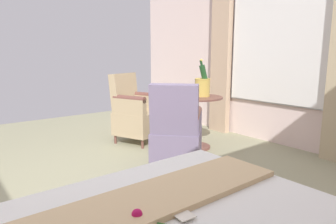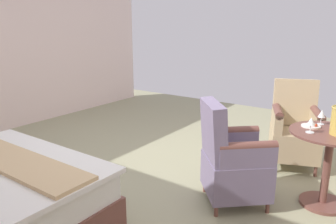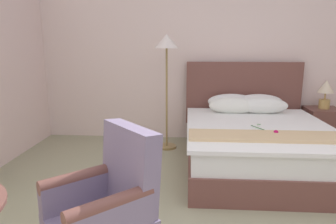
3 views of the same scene
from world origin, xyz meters
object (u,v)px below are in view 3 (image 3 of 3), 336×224
object	(u,v)px
bedside_lamp	(326,91)
floor_lamp_brass	(167,55)
armchair_by_window	(105,220)
bed	(254,139)
nightstand	(321,127)

from	to	relation	value
bedside_lamp	floor_lamp_brass	world-z (taller)	floor_lamp_brass
bedside_lamp	armchair_by_window	distance (m)	3.73
bed	floor_lamp_brass	world-z (taller)	floor_lamp_brass
bedside_lamp	armchair_by_window	size ratio (longest dim) A/B	0.42
nightstand	floor_lamp_brass	distance (m)	2.51
nightstand	bedside_lamp	xyz separation A→B (m)	(-0.00, 0.00, 0.54)
floor_lamp_brass	armchair_by_window	distance (m)	2.73
nightstand	armchair_by_window	xyz separation A→B (m)	(-2.47, -2.77, 0.13)
bedside_lamp	floor_lamp_brass	xyz separation A→B (m)	(-2.27, -0.22, 0.51)
bed	bedside_lamp	distance (m)	1.47
bed	floor_lamp_brass	xyz separation A→B (m)	(-1.13, 0.56, 1.01)
bed	nightstand	xyz separation A→B (m)	(1.14, 0.78, -0.05)
bed	floor_lamp_brass	distance (m)	1.61
bed	bedside_lamp	world-z (taller)	bed
bedside_lamp	armchair_by_window	xyz separation A→B (m)	(-2.47, -2.77, -0.42)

